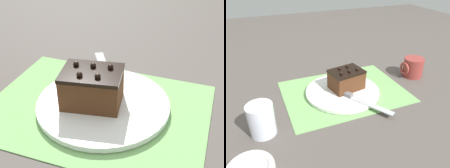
# 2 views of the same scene
# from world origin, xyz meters

# --- Properties ---
(ground_plane) EXTENTS (3.00, 3.00, 0.00)m
(ground_plane) POSITION_xyz_m (0.00, 0.00, 0.00)
(ground_plane) COLOR #544C47
(placemat_woven) EXTENTS (0.46, 0.34, 0.00)m
(placemat_woven) POSITION_xyz_m (0.00, 0.00, 0.00)
(placemat_woven) COLOR #7AB266
(placemat_woven) RESTS_ON ground_plane
(cake_plate) EXTENTS (0.28, 0.28, 0.01)m
(cake_plate) POSITION_xyz_m (0.01, 0.01, 0.01)
(cake_plate) COLOR white
(cake_plate) RESTS_ON placemat_woven
(chocolate_cake) EXTENTS (0.13, 0.11, 0.08)m
(chocolate_cake) POSITION_xyz_m (-0.01, -0.00, 0.05)
(chocolate_cake) COLOR #512D19
(chocolate_cake) RESTS_ON cake_plate
(serving_knife) EXTENTS (0.14, 0.22, 0.01)m
(serving_knife) POSITION_xyz_m (0.00, 0.07, 0.02)
(serving_knife) COLOR slate
(serving_knife) RESTS_ON cake_plate
(drinking_glass) EXTENTS (0.08, 0.08, 0.10)m
(drinking_glass) POSITION_xyz_m (0.31, 0.12, 0.05)
(drinking_glass) COLOR white
(drinking_glass) RESTS_ON ground_plane
(coffee_mug) EXTENTS (0.09, 0.08, 0.08)m
(coffee_mug) POSITION_xyz_m (-0.33, -0.01, 0.04)
(coffee_mug) COLOR #993833
(coffee_mug) RESTS_ON ground_plane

